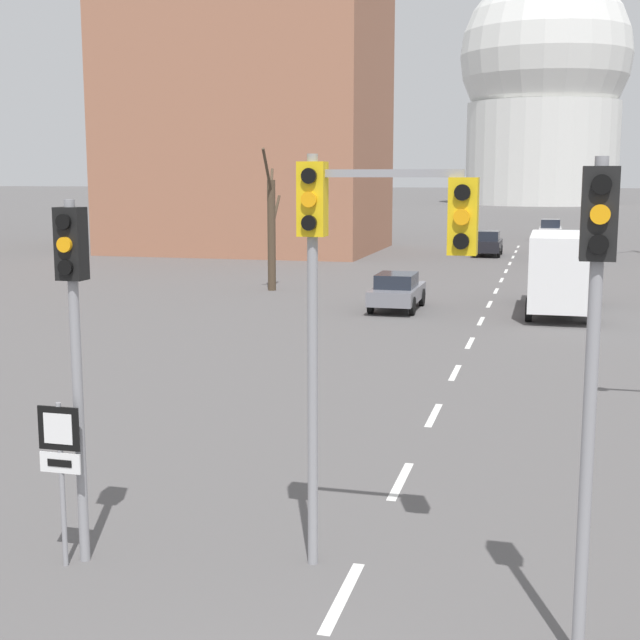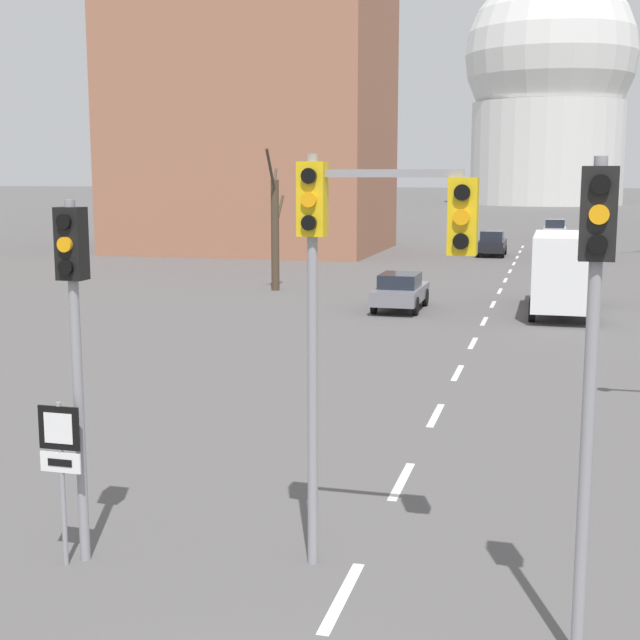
# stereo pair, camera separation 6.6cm
# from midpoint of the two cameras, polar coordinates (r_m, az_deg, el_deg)

# --- Properties ---
(lane_stripe_0) EXTENTS (0.16, 2.00, 0.01)m
(lane_stripe_0) POSITION_cam_midpoint_polar(r_m,az_deg,el_deg) (11.87, 1.29, -17.28)
(lane_stripe_0) COLOR silver
(lane_stripe_0) RESTS_ON ground_plane
(lane_stripe_1) EXTENTS (0.16, 2.00, 0.01)m
(lane_stripe_1) POSITION_cam_midpoint_polar(r_m,az_deg,el_deg) (15.95, 5.07, -10.22)
(lane_stripe_1) COLOR silver
(lane_stripe_1) RESTS_ON ground_plane
(lane_stripe_2) EXTENTS (0.16, 2.00, 0.01)m
(lane_stripe_2) POSITION_cam_midpoint_polar(r_m,az_deg,el_deg) (20.20, 7.20, -6.05)
(lane_stripe_2) COLOR silver
(lane_stripe_2) RESTS_ON ground_plane
(lane_stripe_3) EXTENTS (0.16, 2.00, 0.01)m
(lane_stripe_3) POSITION_cam_midpoint_polar(r_m,az_deg,el_deg) (24.55, 8.56, -3.35)
(lane_stripe_3) COLOR silver
(lane_stripe_3) RESTS_ON ground_plane
(lane_stripe_4) EXTENTS (0.16, 2.00, 0.01)m
(lane_stripe_4) POSITION_cam_midpoint_polar(r_m,az_deg,el_deg) (28.94, 9.51, -1.45)
(lane_stripe_4) COLOR silver
(lane_stripe_4) RESTS_ON ground_plane
(lane_stripe_5) EXTENTS (0.16, 2.00, 0.01)m
(lane_stripe_5) POSITION_cam_midpoint_polar(r_m,az_deg,el_deg) (33.36, 10.21, -0.06)
(lane_stripe_5) COLOR silver
(lane_stripe_5) RESTS_ON ground_plane
(lane_stripe_6) EXTENTS (0.16, 2.00, 0.01)m
(lane_stripe_6) POSITION_cam_midpoint_polar(r_m,az_deg,el_deg) (37.80, 10.74, 1.00)
(lane_stripe_6) COLOR silver
(lane_stripe_6) RESTS_ON ground_plane
(lane_stripe_7) EXTENTS (0.16, 2.00, 0.01)m
(lane_stripe_7) POSITION_cam_midpoint_polar(r_m,az_deg,el_deg) (42.25, 11.16, 1.84)
(lane_stripe_7) COLOR silver
(lane_stripe_7) RESTS_ON ground_plane
(lane_stripe_8) EXTENTS (0.16, 2.00, 0.01)m
(lane_stripe_8) POSITION_cam_midpoint_polar(r_m,az_deg,el_deg) (46.71, 11.50, 2.52)
(lane_stripe_8) COLOR silver
(lane_stripe_8) RESTS_ON ground_plane
(lane_stripe_9) EXTENTS (0.16, 2.00, 0.01)m
(lane_stripe_9) POSITION_cam_midpoint_polar(r_m,az_deg,el_deg) (51.18, 11.78, 3.09)
(lane_stripe_9) COLOR silver
(lane_stripe_9) RESTS_ON ground_plane
(lane_stripe_10) EXTENTS (0.16, 2.00, 0.01)m
(lane_stripe_10) POSITION_cam_midpoint_polar(r_m,az_deg,el_deg) (55.65, 12.02, 3.56)
(lane_stripe_10) COLOR silver
(lane_stripe_10) RESTS_ON ground_plane
(lane_stripe_11) EXTENTS (0.16, 2.00, 0.01)m
(lane_stripe_11) POSITION_cam_midpoint_polar(r_m,az_deg,el_deg) (60.13, 12.22, 3.96)
(lane_stripe_11) COLOR silver
(lane_stripe_11) RESTS_ON ground_plane
(lane_stripe_12) EXTENTS (0.16, 2.00, 0.01)m
(lane_stripe_12) POSITION_cam_midpoint_polar(r_m,az_deg,el_deg) (64.61, 12.40, 4.30)
(lane_stripe_12) COLOR silver
(lane_stripe_12) RESTS_ON ground_plane
(lane_stripe_13) EXTENTS (0.16, 2.00, 0.01)m
(lane_stripe_13) POSITION_cam_midpoint_polar(r_m,az_deg,el_deg) (69.09, 12.55, 4.61)
(lane_stripe_13) COLOR silver
(lane_stripe_13) RESTS_ON ground_plane
(traffic_signal_near_left) EXTENTS (0.36, 0.34, 5.00)m
(traffic_signal_near_left) POSITION_cam_midpoint_polar(r_m,az_deg,el_deg) (12.32, -15.61, 0.40)
(traffic_signal_near_left) COLOR gray
(traffic_signal_near_left) RESTS_ON ground_plane
(traffic_signal_centre_tall) EXTENTS (2.30, 0.34, 5.58)m
(traffic_signal_centre_tall) POSITION_cam_midpoint_polar(r_m,az_deg,el_deg) (11.51, 2.51, 3.93)
(traffic_signal_centre_tall) COLOR gray
(traffic_signal_centre_tall) RESTS_ON ground_plane
(traffic_signal_near_right) EXTENTS (0.36, 0.34, 5.50)m
(traffic_signal_near_right) POSITION_cam_midpoint_polar(r_m,az_deg,el_deg) (9.67, 16.94, -0.03)
(traffic_signal_near_right) COLOR gray
(traffic_signal_near_right) RESTS_ON ground_plane
(route_sign_post) EXTENTS (0.60, 0.08, 2.31)m
(route_sign_post) POSITION_cam_midpoint_polar(r_m,az_deg,el_deg) (12.64, -16.44, -8.38)
(route_sign_post) COLOR gray
(route_sign_post) RESTS_ON ground_plane
(sedan_near_left) EXTENTS (1.93, 4.53, 1.58)m
(sedan_near_left) POSITION_cam_midpoint_polar(r_m,az_deg,el_deg) (64.02, 15.55, 4.87)
(sedan_near_left) COLOR navy
(sedan_near_left) RESTS_ON ground_plane
(sedan_near_right) EXTENTS (1.88, 3.99, 1.71)m
(sedan_near_right) POSITION_cam_midpoint_polar(r_m,az_deg,el_deg) (77.43, 14.50, 5.64)
(sedan_near_right) COLOR silver
(sedan_near_right) RESTS_ON ground_plane
(sedan_mid_centre) EXTENTS (1.96, 4.59, 1.59)m
(sedan_mid_centre) POSITION_cam_midpoint_polar(r_m,az_deg,el_deg) (57.39, 16.02, 4.38)
(sedan_mid_centre) COLOR #B7B7BC
(sedan_mid_centre) RESTS_ON ground_plane
(sedan_far_left) EXTENTS (1.78, 3.98, 1.68)m
(sedan_far_left) POSITION_cam_midpoint_polar(r_m,az_deg,el_deg) (60.63, 10.67, 4.85)
(sedan_far_left) COLOR black
(sedan_far_left) RESTS_ON ground_plane
(sedan_far_right) EXTENTS (1.81, 4.18, 1.48)m
(sedan_far_right) POSITION_cam_midpoint_polar(r_m,az_deg,el_deg) (35.62, 4.90, 1.89)
(sedan_far_right) COLOR slate
(sedan_far_right) RESTS_ON ground_plane
(delivery_truck) EXTENTS (2.44, 7.20, 3.14)m
(delivery_truck) POSITION_cam_midpoint_polar(r_m,az_deg,el_deg) (35.63, 15.11, 3.10)
(delivery_truck) COLOR #333842
(delivery_truck) RESTS_ON ground_plane
(bare_tree_left_near) EXTENTS (0.61, 2.91, 6.53)m
(bare_tree_left_near) POSITION_cam_midpoint_polar(r_m,az_deg,el_deg) (41.50, -3.17, 5.81)
(bare_tree_left_near) COLOR #473828
(bare_tree_left_near) RESTS_ON ground_plane
(capitol_dome) EXTENTS (30.92, 30.92, 43.67)m
(capitol_dome) POSITION_cam_midpoint_polar(r_m,az_deg,el_deg) (173.95, 14.14, 14.22)
(capitol_dome) COLOR silver
(capitol_dome) RESTS_ON ground_plane
(apartment_block_left) EXTENTS (18.00, 14.00, 29.24)m
(apartment_block_left) POSITION_cam_midpoint_polar(r_m,az_deg,el_deg) (64.97, -4.58, 17.44)
(apartment_block_left) COLOR #9E664C
(apartment_block_left) RESTS_ON ground_plane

